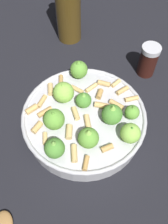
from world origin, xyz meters
TOP-DOWN VIEW (x-y plane):
  - ground_plane at (0.00, 0.00)m, footprint 2.40×2.40m
  - cooking_pan at (0.00, -0.00)m, footprint 0.26×0.26m
  - pepper_shaker at (-0.16, 0.16)m, footprint 0.05×0.05m
  - olive_oil_bottle at (-0.30, -0.03)m, footprint 0.07×0.07m

SIDE VIEW (x-z plane):
  - ground_plane at x=0.00m, z-range 0.00..0.00m
  - cooking_pan at x=0.00m, z-range -0.02..0.08m
  - pepper_shaker at x=-0.16m, z-range 0.00..0.08m
  - olive_oil_bottle at x=-0.30m, z-range -0.02..0.22m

